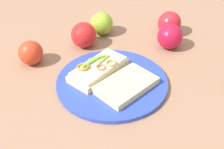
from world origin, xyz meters
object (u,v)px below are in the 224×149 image
at_px(bread_slice_side, 126,85).
at_px(sandwich, 98,69).
at_px(apple_2, 170,37).
at_px(apple_4, 169,23).
at_px(apple_0, 102,24).
at_px(plate, 112,82).
at_px(apple_3, 84,35).
at_px(apple_1, 31,53).

bearing_deg(bread_slice_side, sandwich, 96.27).
bearing_deg(apple_2, apple_4, -57.44).
xyz_separation_m(sandwich, apple_2, (-0.07, -0.26, 0.01)).
relative_size(bread_slice_side, apple_0, 2.02).
height_order(plate, apple_3, apple_3).
bearing_deg(sandwich, plate, -89.52).
relative_size(sandwich, apple_3, 2.15).
bearing_deg(plate, sandwich, 1.33).
bearing_deg(bread_slice_side, plate, 96.03).
height_order(bread_slice_side, apple_3, apple_3).
height_order(apple_0, apple_1, apple_0).
height_order(sandwich, apple_2, apple_2).
bearing_deg(bread_slice_side, apple_4, 18.42).
relative_size(apple_0, apple_3, 0.95).
distance_m(apple_1, apple_4, 0.48).
xyz_separation_m(bread_slice_side, apple_0, (0.26, -0.19, 0.02)).
distance_m(apple_1, apple_3, 0.18).
xyz_separation_m(apple_1, apple_4, (-0.22, -0.42, 0.00)).
distance_m(bread_slice_side, apple_3, 0.26).
distance_m(plate, apple_1, 0.26).
height_order(apple_1, apple_3, apple_3).
bearing_deg(apple_0, sandwich, 130.04).
xyz_separation_m(sandwich, bread_slice_side, (-0.10, -0.00, -0.01)).
xyz_separation_m(plate, apple_4, (0.03, -0.34, 0.03)).
distance_m(plate, apple_2, 0.27).
bearing_deg(apple_0, apple_1, 81.64).
relative_size(bread_slice_side, apple_2, 1.95).
height_order(plate, sandwich, sandwich).
relative_size(sandwich, apple_4, 2.20).
bearing_deg(apple_3, apple_0, -83.56).
bearing_deg(sandwich, apple_3, 57.60).
bearing_deg(apple_3, plate, 155.58).
height_order(sandwich, apple_1, apple_1).
bearing_deg(apple_2, bread_slice_side, 96.56).
bearing_deg(plate, apple_4, -84.79).
distance_m(apple_0, apple_3, 0.10).
xyz_separation_m(apple_2, apple_4, (0.05, -0.08, -0.00)).
relative_size(bread_slice_side, apple_3, 1.91).
relative_size(plate, bread_slice_side, 1.93).
xyz_separation_m(plate, apple_2, (-0.02, -0.26, 0.03)).
bearing_deg(apple_0, apple_2, -161.73).
height_order(apple_0, apple_3, apple_3).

